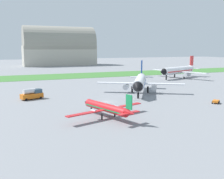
{
  "coord_description": "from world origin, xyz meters",
  "views": [
    {
      "loc": [
        -26.52,
        -69.25,
        15.29
      ],
      "look_at": [
        3.22,
        2.65,
        3.0
      ],
      "focal_mm": 42.55,
      "sensor_mm": 36.0,
      "label": 1
    }
  ],
  "objects_px": {
    "airplane_parked_jet_far": "(178,70)",
    "airplane_midfield_jet": "(140,82)",
    "baggage_cart_midfield": "(216,101)",
    "airplane_foreground_turboprop": "(107,108)",
    "fuel_truck_near_gate": "(32,94)"
  },
  "relations": [
    {
      "from": "airplane_midfield_jet",
      "to": "airplane_foreground_turboprop",
      "type": "distance_m",
      "value": 34.0
    },
    {
      "from": "fuel_truck_near_gate",
      "to": "baggage_cart_midfield",
      "type": "bearing_deg",
      "value": -48.71
    },
    {
      "from": "airplane_foreground_turboprop",
      "to": "fuel_truck_near_gate",
      "type": "relative_size",
      "value": 2.86
    },
    {
      "from": "airplane_foreground_turboprop",
      "to": "baggage_cart_midfield",
      "type": "xyz_separation_m",
      "value": [
        33.42,
        2.49,
        -1.66
      ]
    },
    {
      "from": "airplane_foreground_turboprop",
      "to": "baggage_cart_midfield",
      "type": "height_order",
      "value": "airplane_foreground_turboprop"
    },
    {
      "from": "airplane_midfield_jet",
      "to": "fuel_truck_near_gate",
      "type": "relative_size",
      "value": 3.83
    },
    {
      "from": "airplane_foreground_turboprop",
      "to": "fuel_truck_near_gate",
      "type": "bearing_deg",
      "value": 7.2
    },
    {
      "from": "airplane_midfield_jet",
      "to": "airplane_parked_jet_far",
      "type": "height_order",
      "value": "airplane_parked_jet_far"
    },
    {
      "from": "airplane_parked_jet_far",
      "to": "airplane_midfield_jet",
      "type": "bearing_deg",
      "value": 18.35
    },
    {
      "from": "airplane_parked_jet_far",
      "to": "baggage_cart_midfield",
      "type": "height_order",
      "value": "airplane_parked_jet_far"
    },
    {
      "from": "airplane_midfield_jet",
      "to": "baggage_cart_midfield",
      "type": "bearing_deg",
      "value": 57.24
    },
    {
      "from": "airplane_foreground_turboprop",
      "to": "fuel_truck_near_gate",
      "type": "height_order",
      "value": "airplane_foreground_turboprop"
    },
    {
      "from": "airplane_midfield_jet",
      "to": "airplane_foreground_turboprop",
      "type": "bearing_deg",
      "value": -9.31
    },
    {
      "from": "airplane_midfield_jet",
      "to": "fuel_truck_near_gate",
      "type": "bearing_deg",
      "value": -62.75
    },
    {
      "from": "airplane_parked_jet_far",
      "to": "baggage_cart_midfield",
      "type": "relative_size",
      "value": 10.11
    }
  ]
}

